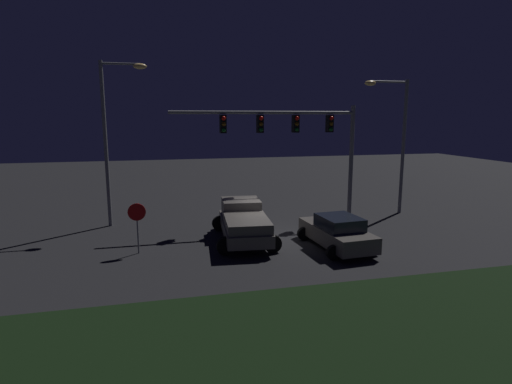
{
  "coord_description": "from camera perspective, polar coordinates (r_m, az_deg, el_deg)",
  "views": [
    {
      "loc": [
        -5.22,
        -19.24,
        5.85
      ],
      "look_at": [
        -0.42,
        0.51,
        2.19
      ],
      "focal_mm": 29.17,
      "sensor_mm": 36.0,
      "label": 1
    }
  ],
  "objects": [
    {
      "name": "street_lamp_right",
      "position": [
        26.45,
        18.6,
        8.05
      ],
      "size": [
        2.85,
        0.44,
        8.04
      ],
      "color": "slate",
      "rests_on": "ground_plane"
    },
    {
      "name": "traffic_signal_gantry",
      "position": [
        23.06,
        5.52,
        8.13
      ],
      "size": [
        10.32,
        0.56,
        6.5
      ],
      "color": "slate",
      "rests_on": "ground_plane"
    },
    {
      "name": "ground_plane",
      "position": [
        20.78,
        1.46,
        -6.14
      ],
      "size": [
        80.0,
        80.0,
        0.0
      ],
      "primitive_type": "plane",
      "color": "black"
    },
    {
      "name": "stop_sign",
      "position": [
        18.6,
        -15.99,
        -3.52
      ],
      "size": [
        0.76,
        0.08,
        2.23
      ],
      "color": "slate",
      "rests_on": "ground_plane"
    },
    {
      "name": "car_sedan",
      "position": [
        19.2,
        11.05,
        -5.41
      ],
      "size": [
        2.69,
        4.52,
        1.51
      ],
      "rotation": [
        0.0,
        0.0,
        1.64
      ],
      "color": "#514C47",
      "rests_on": "ground_plane"
    },
    {
      "name": "street_lamp_left",
      "position": [
        23.42,
        -19.0,
        8.62
      ],
      "size": [
        2.39,
        0.44,
        8.73
      ],
      "color": "slate",
      "rests_on": "ground_plane"
    },
    {
      "name": "grass_median",
      "position": [
        12.44,
        13.62,
        -17.89
      ],
      "size": [
        23.76,
        6.22,
        0.1
      ],
      "primitive_type": "cube",
      "color": "black",
      "rests_on": "ground_plane"
    },
    {
      "name": "pickup_truck",
      "position": [
        20.01,
        -1.74,
        -3.82
      ],
      "size": [
        3.19,
        5.56,
        1.8
      ],
      "rotation": [
        0.0,
        0.0,
        1.48
      ],
      "color": "#514C47",
      "rests_on": "ground_plane"
    }
  ]
}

